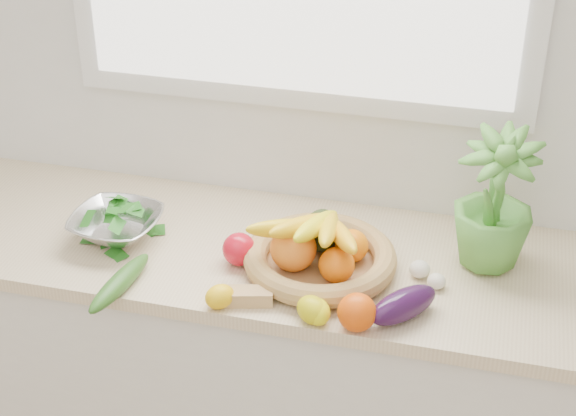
% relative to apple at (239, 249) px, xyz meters
% --- Properties ---
extents(back_wall, '(4.50, 0.02, 2.70)m').
position_rel_apple_xyz_m(back_wall, '(0.07, 0.39, 0.41)').
color(back_wall, white).
rests_on(back_wall, ground).
extents(counter_cabinet, '(2.20, 0.58, 0.86)m').
position_rel_apple_xyz_m(counter_cabinet, '(0.07, 0.09, -0.51)').
color(counter_cabinet, silver).
rests_on(counter_cabinet, ground).
extents(countertop, '(2.24, 0.62, 0.04)m').
position_rel_apple_xyz_m(countertop, '(0.07, 0.09, -0.06)').
color(countertop, beige).
rests_on(countertop, counter_cabinet).
extents(orange_loose, '(0.12, 0.12, 0.09)m').
position_rel_apple_xyz_m(orange_loose, '(0.35, -0.19, 0.00)').
color(orange_loose, '#E34C07').
rests_on(orange_loose, countertop).
extents(lemon_a, '(0.09, 0.10, 0.06)m').
position_rel_apple_xyz_m(lemon_a, '(0.26, -0.19, -0.01)').
color(lemon_a, '#F2ED0D').
rests_on(lemon_a, countertop).
extents(lemon_b, '(0.10, 0.10, 0.06)m').
position_rel_apple_xyz_m(lemon_b, '(0.01, -0.19, -0.01)').
color(lemon_b, yellow).
rests_on(lemon_b, countertop).
extents(lemon_c, '(0.11, 0.10, 0.07)m').
position_rel_apple_xyz_m(lemon_c, '(0.24, -0.19, -0.01)').
color(lemon_c, '#D4CA0B').
rests_on(lemon_c, countertop).
extents(apple, '(0.11, 0.11, 0.09)m').
position_rel_apple_xyz_m(apple, '(0.00, 0.00, 0.00)').
color(apple, red).
rests_on(apple, countertop).
extents(ginger, '(0.13, 0.08, 0.04)m').
position_rel_apple_xyz_m(ginger, '(0.07, -0.16, -0.03)').
color(ginger, tan).
rests_on(ginger, countertop).
extents(garlic_a, '(0.06, 0.06, 0.04)m').
position_rel_apple_xyz_m(garlic_a, '(0.52, 0.02, -0.02)').
color(garlic_a, white).
rests_on(garlic_a, countertop).
extents(garlic_b, '(0.07, 0.07, 0.05)m').
position_rel_apple_xyz_m(garlic_b, '(0.47, 0.06, -0.02)').
color(garlic_b, silver).
rests_on(garlic_b, countertop).
extents(garlic_c, '(0.07, 0.07, 0.05)m').
position_rel_apple_xyz_m(garlic_c, '(0.27, 0.02, -0.02)').
color(garlic_c, beige).
rests_on(garlic_c, countertop).
extents(eggplant, '(0.19, 0.20, 0.08)m').
position_rel_apple_xyz_m(eggplant, '(0.45, -0.13, -0.00)').
color(eggplant, '#2A0D32').
rests_on(eggplant, countertop).
extents(cucumber, '(0.09, 0.28, 0.05)m').
position_rel_apple_xyz_m(cucumber, '(-0.26, -0.19, -0.02)').
color(cucumber, '#255118').
rests_on(cucumber, countertop).
extents(radish, '(0.03, 0.03, 0.03)m').
position_rel_apple_xyz_m(radish, '(-0.00, -0.19, -0.03)').
color(radish, red).
rests_on(radish, countertop).
extents(potted_herb, '(0.24, 0.24, 0.37)m').
position_rel_apple_xyz_m(potted_herb, '(0.64, 0.16, 0.16)').
color(potted_herb, '#519A38').
rests_on(potted_herb, countertop).
extents(fruit_basket, '(0.48, 0.48, 0.20)m').
position_rel_apple_xyz_m(fruit_basket, '(0.21, 0.03, 0.01)').
color(fruit_basket, '#A57149').
rests_on(fruit_basket, countertop).
extents(colander_with_spinach, '(0.26, 0.26, 0.13)m').
position_rel_apple_xyz_m(colander_with_spinach, '(-0.36, 0.03, 0.02)').
color(colander_with_spinach, white).
rests_on(colander_with_spinach, countertop).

